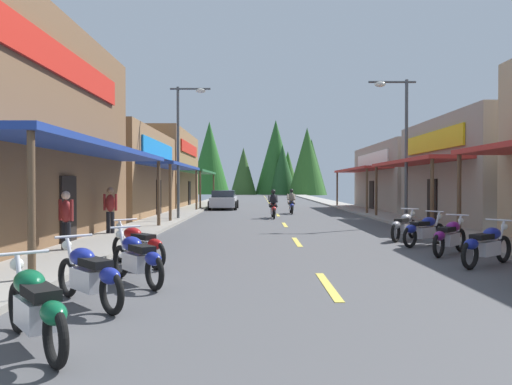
{
  "coord_description": "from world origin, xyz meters",
  "views": [
    {
      "loc": [
        -1.31,
        -0.26,
        1.84
      ],
      "look_at": [
        -1.21,
        31.21,
        1.3
      ],
      "focal_mm": 33.1,
      "sensor_mm": 36.0,
      "label": 1
    }
  ],
  "objects": [
    {
      "name": "motorcycle_parked_left_3",
      "position": [
        -3.98,
        10.36,
        0.49
      ],
      "size": [
        1.61,
        1.56,
        1.04
      ],
      "rotation": [
        0.0,
        0.0,
        2.38
      ],
      "color": "black",
      "rests_on": "ground"
    },
    {
      "name": "rider_cruising_lead",
      "position": [
        -0.37,
        25.35,
        0.66
      ],
      "size": [
        0.6,
        2.14,
        1.57
      ],
      "rotation": [
        0.0,
        0.0,
        1.6
      ],
      "color": "black",
      "rests_on": "ground"
    },
    {
      "name": "rider_cruising_trailing",
      "position": [
        0.91,
        29.21,
        0.66
      ],
      "size": [
        0.6,
        2.14,
        1.57
      ],
      "rotation": [
        0.0,
        0.0,
        1.56
      ],
      "color": "black",
      "rests_on": "ground"
    },
    {
      "name": "storefront_left_middle",
      "position": [
        -10.87,
        27.1,
        2.49
      ],
      "size": [
        9.62,
        11.41,
        4.97
      ],
      "color": "olive",
      "rests_on": "ground"
    },
    {
      "name": "parked_car_curbside",
      "position": [
        -3.7,
        34.76,
        0.69
      ],
      "size": [
        2.07,
        4.3,
        1.4
      ],
      "rotation": [
        0.0,
        0.0,
        1.57
      ],
      "color": "silver",
      "rests_on": "ground"
    },
    {
      "name": "motorcycle_parked_right_5",
      "position": [
        3.57,
        15.23,
        0.49
      ],
      "size": [
        1.39,
        1.75,
        1.04
      ],
      "rotation": [
        0.0,
        0.0,
        0.91
      ],
      "color": "black",
      "rests_on": "ground"
    },
    {
      "name": "streetlamp_left",
      "position": [
        -5.01,
        23.9,
        4.38
      ],
      "size": [
        2.07,
        0.3,
        6.83
      ],
      "color": "#474C51",
      "rests_on": "ground"
    },
    {
      "name": "sidewalk_right",
      "position": [
        5.95,
        34.93,
        0.06
      ],
      "size": [
        2.09,
        99.86,
        0.12
      ],
      "primitive_type": "cube",
      "color": "#9E9991",
      "rests_on": "ground"
    },
    {
      "name": "sidewalk_left",
      "position": [
        -5.95,
        34.93,
        0.06
      ],
      "size": [
        2.09,
        99.86,
        0.12
      ],
      "primitive_type": "cube",
      "color": "gray",
      "rests_on": "ground"
    },
    {
      "name": "centerline_dashes",
      "position": [
        0.0,
        39.79,
        0.01
      ],
      "size": [
        0.16,
        76.79,
        0.01
      ],
      "color": "#E0C64C",
      "rests_on": "ground"
    },
    {
      "name": "pedestrian_browsing",
      "position": [
        -6.47,
        16.4,
        1.01
      ],
      "size": [
        0.54,
        0.36,
        1.74
      ],
      "rotation": [
        0.0,
        0.0,
        4.38
      ],
      "color": "black",
      "rests_on": "ground"
    },
    {
      "name": "treeline_backdrop",
      "position": [
        0.29,
        86.75,
        6.06
      ],
      "size": [
        25.3,
        14.95,
        13.92
      ],
      "color": "#2F6223",
      "rests_on": "ground"
    },
    {
      "name": "storefront_left_far",
      "position": [
        -11.4,
        39.69,
        3.11
      ],
      "size": [
        10.67,
        12.6,
        6.21
      ],
      "color": "olive",
      "rests_on": "ground"
    },
    {
      "name": "motorcycle_parked_right_4",
      "position": [
        3.73,
        13.81,
        0.49
      ],
      "size": [
        1.76,
        1.38,
        1.04
      ],
      "rotation": [
        0.0,
        0.0,
        0.65
      ],
      "color": "black",
      "rests_on": "ground"
    },
    {
      "name": "streetlamp_right",
      "position": [
        5.0,
        20.46,
        4.17
      ],
      "size": [
        2.07,
        0.3,
        6.44
      ],
      "color": "#474C51",
      "rests_on": "ground"
    },
    {
      "name": "storefront_right_far",
      "position": [
        10.22,
        33.39,
        2.34
      ],
      "size": [
        8.35,
        12.04,
        4.66
      ],
      "color": "gray",
      "rests_on": "ground"
    },
    {
      "name": "ground",
      "position": [
        0.0,
        34.93,
        -0.05
      ],
      "size": [
        9.81,
        99.86,
        0.1
      ],
      "primitive_type": "cube",
      "color": "#4C4C4F"
    },
    {
      "name": "motorcycle_parked_left_2",
      "position": [
        -3.51,
        8.44,
        0.49
      ],
      "size": [
        1.4,
        1.75,
        1.04
      ],
      "rotation": [
        0.0,
        0.0,
        2.24
      ],
      "color": "black",
      "rests_on": "ground"
    },
    {
      "name": "pedestrian_by_shop",
      "position": [
        -6.34,
        12.18,
        0.97
      ],
      "size": [
        0.49,
        0.41,
        1.67
      ],
      "rotation": [
        0.0,
        0.0,
        1.0
      ],
      "color": "black",
      "rests_on": "ground"
    },
    {
      "name": "motorcycle_parked_right_2",
      "position": [
        3.9,
        10.33,
        0.49
      ],
      "size": [
        1.77,
        1.37,
        1.04
      ],
      "rotation": [
        0.0,
        0.0,
        0.64
      ],
      "color": "black",
      "rests_on": "ground"
    },
    {
      "name": "motorcycle_parked_left_0",
      "position": [
        -3.77,
        4.97,
        0.49
      ],
      "size": [
        1.44,
        1.71,
        1.04
      ],
      "rotation": [
        0.0,
        0.0,
        2.26
      ],
      "color": "black",
      "rests_on": "ground"
    },
    {
      "name": "motorcycle_parked_left_1",
      "position": [
        -3.84,
        6.85,
        0.49
      ],
      "size": [
        1.56,
        1.6,
        1.04
      ],
      "rotation": [
        0.0,
        0.0,
        2.34
      ],
      "color": "black",
      "rests_on": "ground"
    },
    {
      "name": "motorcycle_parked_right_3",
      "position": [
        3.77,
        12.07,
        0.49
      ],
      "size": [
        1.53,
        1.64,
        1.04
      ],
      "rotation": [
        0.0,
        0.0,
        0.82
      ],
      "color": "black",
      "rests_on": "ground"
    }
  ]
}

